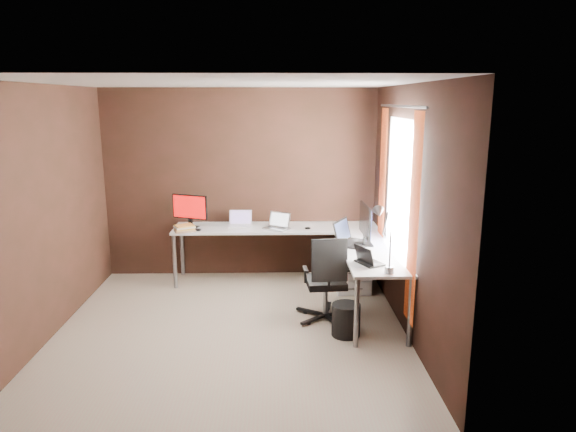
% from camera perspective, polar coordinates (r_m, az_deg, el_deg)
% --- Properties ---
extents(room, '(3.60, 3.60, 2.50)m').
position_cam_1_polar(room, '(5.16, -2.80, 0.83)').
color(room, tan).
rests_on(room, ground).
extents(desk, '(2.65, 2.25, 0.73)m').
position_cam_1_polar(desk, '(6.25, 2.08, -2.67)').
color(desk, white).
rests_on(desk, ground).
extents(drawer_pedestal, '(0.42, 0.50, 0.60)m').
position_cam_1_polar(drawer_pedestal, '(6.53, 7.16, -5.56)').
color(drawer_pedestal, white).
rests_on(drawer_pedestal, ground).
extents(monitor_left, '(0.47, 0.22, 0.43)m').
position_cam_1_polar(monitor_left, '(6.72, -10.86, 0.76)').
color(monitor_left, black).
rests_on(monitor_left, desk).
extents(monitor_right, '(0.14, 0.56, 0.46)m').
position_cam_1_polar(monitor_right, '(5.85, 8.58, -0.71)').
color(monitor_right, black).
rests_on(monitor_right, desk).
extents(laptop_white, '(0.30, 0.22, 0.20)m').
position_cam_1_polar(laptop_white, '(6.74, -5.32, -0.73)').
color(laptop_white, white).
rests_on(laptop_white, desk).
extents(laptop_silver, '(0.37, 0.35, 0.21)m').
position_cam_1_polar(laptop_silver, '(6.57, -1.18, -1.02)').
color(laptop_silver, silver).
rests_on(laptop_silver, desk).
extents(laptop_black_big, '(0.45, 0.50, 0.27)m').
position_cam_1_polar(laptop_black_big, '(5.94, 6.65, -2.49)').
color(laptop_black_big, black).
rests_on(laptop_black_big, desk).
extents(laptop_black_small, '(0.30, 0.34, 0.19)m').
position_cam_1_polar(laptop_black_small, '(5.23, 8.84, -4.84)').
color(laptop_black_small, black).
rests_on(laptop_black_small, desk).
extents(book_stack, '(0.30, 0.27, 0.08)m').
position_cam_1_polar(book_stack, '(6.57, -11.42, -1.34)').
color(book_stack, '#8E684C').
rests_on(book_stack, desk).
extents(mouse_left, '(0.09, 0.07, 0.03)m').
position_cam_1_polar(mouse_left, '(6.55, -9.99, -1.52)').
color(mouse_left, black).
rests_on(mouse_left, desk).
extents(mouse_corner, '(0.08, 0.06, 0.03)m').
position_cam_1_polar(mouse_corner, '(6.54, 2.21, -1.36)').
color(mouse_corner, black).
rests_on(mouse_corner, desk).
extents(desk_lamp, '(0.20, 0.23, 0.64)m').
position_cam_1_polar(desk_lamp, '(4.95, 10.46, -1.61)').
color(desk_lamp, slate).
rests_on(desk_lamp, desk).
extents(office_chair, '(0.53, 0.53, 0.95)m').
position_cam_1_polar(office_chair, '(5.63, 4.25, -8.78)').
color(office_chair, black).
rests_on(office_chair, ground).
extents(wastebasket, '(0.37, 0.37, 0.33)m').
position_cam_1_polar(wastebasket, '(5.33, 6.46, -11.39)').
color(wastebasket, black).
rests_on(wastebasket, ground).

